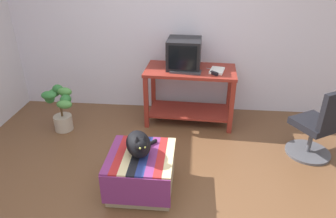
{
  "coord_description": "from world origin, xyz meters",
  "views": [
    {
      "loc": [
        0.32,
        -2.29,
        2.17
      ],
      "look_at": [
        0.03,
        0.85,
        0.55
      ],
      "focal_mm": 32.64,
      "sensor_mm": 36.0,
      "label": 1
    }
  ],
  "objects_px": {
    "potted_plant": "(61,108)",
    "office_chair": "(318,128)",
    "keyboard": "(186,72)",
    "stapler": "(214,73)",
    "ottoman_with_blanket": "(141,172)",
    "cat": "(139,144)",
    "tv_monitor": "(184,54)",
    "book": "(217,70)",
    "desk": "(190,86)"
  },
  "relations": [
    {
      "from": "office_chair",
      "to": "cat",
      "type": "bearing_deg",
      "value": -10.04
    },
    {
      "from": "cat",
      "to": "stapler",
      "type": "distance_m",
      "value": 1.53
    },
    {
      "from": "keyboard",
      "to": "cat",
      "type": "xyz_separation_m",
      "value": [
        -0.39,
        -1.35,
        -0.25
      ]
    },
    {
      "from": "cat",
      "to": "stapler",
      "type": "bearing_deg",
      "value": 36.7
    },
    {
      "from": "ottoman_with_blanket",
      "to": "office_chair",
      "type": "xyz_separation_m",
      "value": [
        1.93,
        0.74,
        0.18
      ]
    },
    {
      "from": "tv_monitor",
      "to": "office_chair",
      "type": "bearing_deg",
      "value": -24.16
    },
    {
      "from": "stapler",
      "to": "ottoman_with_blanket",
      "type": "bearing_deg",
      "value": -163.66
    },
    {
      "from": "book",
      "to": "cat",
      "type": "relative_size",
      "value": 0.58
    },
    {
      "from": "tv_monitor",
      "to": "cat",
      "type": "xyz_separation_m",
      "value": [
        -0.36,
        -1.54,
        -0.43
      ]
    },
    {
      "from": "ottoman_with_blanket",
      "to": "cat",
      "type": "distance_m",
      "value": 0.33
    },
    {
      "from": "potted_plant",
      "to": "stapler",
      "type": "xyz_separation_m",
      "value": [
        2.0,
        0.24,
        0.47
      ]
    },
    {
      "from": "potted_plant",
      "to": "office_chair",
      "type": "bearing_deg",
      "value": -5.64
    },
    {
      "from": "stapler",
      "to": "office_chair",
      "type": "bearing_deg",
      "value": -69.21
    },
    {
      "from": "desk",
      "to": "keyboard",
      "type": "bearing_deg",
      "value": -111.45
    },
    {
      "from": "potted_plant",
      "to": "office_chair",
      "type": "distance_m",
      "value": 3.2
    },
    {
      "from": "cat",
      "to": "potted_plant",
      "type": "height_order",
      "value": "cat"
    },
    {
      "from": "tv_monitor",
      "to": "book",
      "type": "relative_size",
      "value": 1.86
    },
    {
      "from": "cat",
      "to": "office_chair",
      "type": "height_order",
      "value": "office_chair"
    },
    {
      "from": "ottoman_with_blanket",
      "to": "stapler",
      "type": "relative_size",
      "value": 6.07
    },
    {
      "from": "keyboard",
      "to": "stapler",
      "type": "bearing_deg",
      "value": -1.52
    },
    {
      "from": "potted_plant",
      "to": "stapler",
      "type": "distance_m",
      "value": 2.07
    },
    {
      "from": "cat",
      "to": "office_chair",
      "type": "bearing_deg",
      "value": -2.22
    },
    {
      "from": "keyboard",
      "to": "office_chair",
      "type": "distance_m",
      "value": 1.72
    },
    {
      "from": "desk",
      "to": "office_chair",
      "type": "bearing_deg",
      "value": -24.05
    },
    {
      "from": "keyboard",
      "to": "potted_plant",
      "type": "distance_m",
      "value": 1.72
    },
    {
      "from": "potted_plant",
      "to": "stapler",
      "type": "height_order",
      "value": "stapler"
    },
    {
      "from": "potted_plant",
      "to": "tv_monitor",
      "type": "bearing_deg",
      "value": 16.75
    },
    {
      "from": "book",
      "to": "office_chair",
      "type": "bearing_deg",
      "value": -17.99
    },
    {
      "from": "stapler",
      "to": "tv_monitor",
      "type": "bearing_deg",
      "value": 105.41
    },
    {
      "from": "tv_monitor",
      "to": "ottoman_with_blanket",
      "type": "height_order",
      "value": "tv_monitor"
    },
    {
      "from": "desk",
      "to": "keyboard",
      "type": "relative_size",
      "value": 3.09
    },
    {
      "from": "cat",
      "to": "office_chair",
      "type": "distance_m",
      "value": 2.08
    },
    {
      "from": "ottoman_with_blanket",
      "to": "potted_plant",
      "type": "distance_m",
      "value": 1.65
    },
    {
      "from": "cat",
      "to": "office_chair",
      "type": "xyz_separation_m",
      "value": [
        1.94,
        0.74,
        -0.15
      ]
    },
    {
      "from": "cat",
      "to": "keyboard",
      "type": "bearing_deg",
      "value": 50.85
    },
    {
      "from": "office_chair",
      "to": "book",
      "type": "bearing_deg",
      "value": -61.84
    },
    {
      "from": "desk",
      "to": "book",
      "type": "bearing_deg",
      "value": -7.6
    },
    {
      "from": "cat",
      "to": "office_chair",
      "type": "relative_size",
      "value": 0.49
    },
    {
      "from": "office_chair",
      "to": "ottoman_with_blanket",
      "type": "bearing_deg",
      "value": -9.87
    },
    {
      "from": "stapler",
      "to": "cat",
      "type": "bearing_deg",
      "value": -164.1
    },
    {
      "from": "desk",
      "to": "tv_monitor",
      "type": "distance_m",
      "value": 0.46
    },
    {
      "from": "book",
      "to": "stapler",
      "type": "distance_m",
      "value": 0.13
    },
    {
      "from": "ottoman_with_blanket",
      "to": "desk",
      "type": "bearing_deg",
      "value": 73.66
    },
    {
      "from": "keyboard",
      "to": "potted_plant",
      "type": "xyz_separation_m",
      "value": [
        -1.63,
        -0.29,
        -0.46
      ]
    },
    {
      "from": "keyboard",
      "to": "stapler",
      "type": "xyz_separation_m",
      "value": [
        0.37,
        -0.05,
        0.01
      ]
    },
    {
      "from": "ottoman_with_blanket",
      "to": "potted_plant",
      "type": "bearing_deg",
      "value": 139.98
    },
    {
      "from": "book",
      "to": "stapler",
      "type": "height_order",
      "value": "stapler"
    },
    {
      "from": "cat",
      "to": "potted_plant",
      "type": "bearing_deg",
      "value": 116.61
    },
    {
      "from": "tv_monitor",
      "to": "stapler",
      "type": "bearing_deg",
      "value": -28.13
    },
    {
      "from": "ottoman_with_blanket",
      "to": "office_chair",
      "type": "distance_m",
      "value": 2.07
    }
  ]
}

